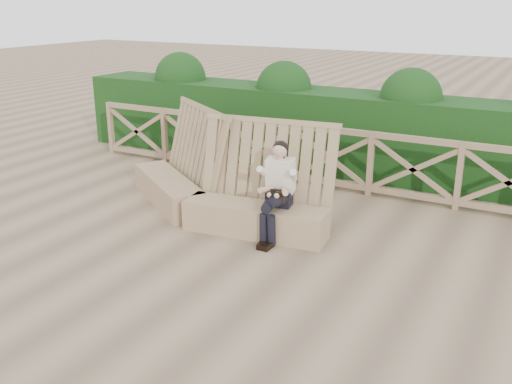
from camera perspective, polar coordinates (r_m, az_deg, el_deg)
The scene contains 5 objects.
ground at distance 7.19m, azimuth -3.32°, elevation -7.40°, with size 60.00×60.00×0.00m, color brown.
bench at distance 8.66m, azimuth -4.36°, elevation 0.05°, with size 3.88×1.81×1.57m.
woman at distance 7.77m, azimuth 2.16°, elevation 0.48°, with size 0.43×0.84×1.36m.
guardrail at distance 9.94m, azimuth 7.42°, elevation 3.39°, with size 10.10×0.09×1.10m.
hedge at distance 10.98m, azimuth 9.81°, elevation 5.82°, with size 12.00×1.20×1.50m, color black.
Camera 1 is at (3.47, -5.43, 3.18)m, focal length 40.00 mm.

